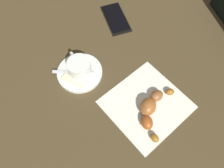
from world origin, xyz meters
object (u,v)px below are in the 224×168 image
at_px(espresso_cup, 79,67).
at_px(napkin, 146,104).
at_px(teaspoon, 81,73).
at_px(cell_phone, 116,18).
at_px(saucer, 80,73).
at_px(sugar_packet, 74,81).
at_px(croissant, 151,108).

height_order(espresso_cup, napkin, espresso_cup).
bearing_deg(teaspoon, espresso_cup, -19.60).
bearing_deg(napkin, cell_phone, -30.07).
relative_size(saucer, teaspoon, 1.31).
bearing_deg(cell_phone, napkin, 149.93).
bearing_deg(espresso_cup, napkin, -162.68).
distance_m(napkin, cell_phone, 0.31).
bearing_deg(sugar_packet, teaspoon, 81.42).
height_order(teaspoon, cell_phone, teaspoon).
bearing_deg(croissant, espresso_cup, 14.27).
relative_size(saucer, napkin, 0.65).
bearing_deg(sugar_packet, cell_phone, 88.68).
xyz_separation_m(croissant, cell_phone, (0.29, -0.16, -0.01)).
distance_m(sugar_packet, cell_phone, 0.26).
xyz_separation_m(espresso_cup, teaspoon, (-0.01, 0.00, -0.02)).
height_order(sugar_packet, cell_phone, sugar_packet).
height_order(napkin, croissant, croissant).
bearing_deg(sugar_packet, saucer, 92.52).
distance_m(saucer, espresso_cup, 0.03).
xyz_separation_m(teaspoon, cell_phone, (0.08, -0.22, -0.01)).
relative_size(teaspoon, cell_phone, 0.66).
xyz_separation_m(napkin, croissant, (-0.02, 0.01, 0.02)).
bearing_deg(napkin, sugar_packet, 26.94).
height_order(saucer, teaspoon, teaspoon).
bearing_deg(espresso_cup, croissant, -165.73).
distance_m(teaspoon, sugar_packet, 0.03).
bearing_deg(sugar_packet, espresso_cup, 90.02).
distance_m(teaspoon, croissant, 0.21).
bearing_deg(teaspoon, cell_phone, -69.60).
distance_m(saucer, napkin, 0.20).
relative_size(saucer, cell_phone, 0.86).
distance_m(teaspoon, cell_phone, 0.23).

